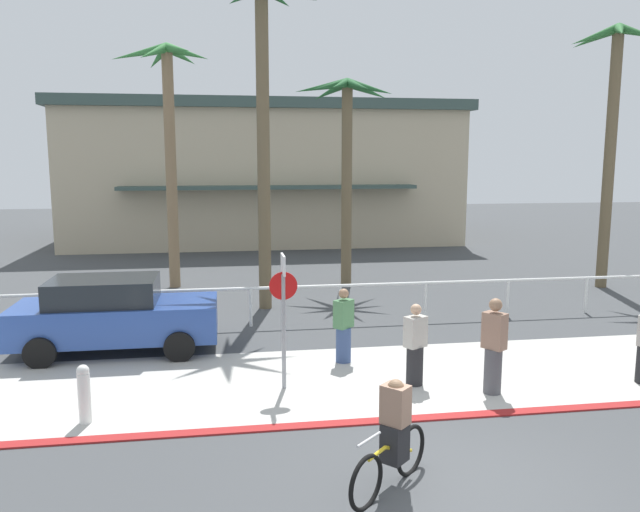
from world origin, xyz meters
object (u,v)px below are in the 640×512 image
at_px(stop_sign_bike_lane, 283,302).
at_px(pedestrian_3, 494,350).
at_px(cyclist_yellow_0, 393,437).
at_px(palm_tree_1, 262,70).
at_px(pedestrian_0, 344,329).
at_px(pedestrian_1, 415,348).
at_px(car_blue_1, 114,314).
at_px(bollard_1, 84,394).
at_px(palm_tree_2, 347,125).
at_px(palm_tree_0, 169,115).
at_px(palm_tree_3, 613,103).

height_order(stop_sign_bike_lane, pedestrian_3, stop_sign_bike_lane).
height_order(cyclist_yellow_0, pedestrian_3, pedestrian_3).
bearing_deg(palm_tree_1, pedestrian_3, -63.47).
xyz_separation_m(pedestrian_0, pedestrian_1, (1.09, -1.54, -0.01)).
xyz_separation_m(palm_tree_1, cyclist_yellow_0, (0.97, -10.30, -6.01)).
distance_m(car_blue_1, pedestrian_0, 5.13).
height_order(pedestrian_1, pedestrian_3, pedestrian_3).
bearing_deg(pedestrian_0, palm_tree_1, 104.14).
bearing_deg(car_blue_1, bollard_1, -87.78).
relative_size(palm_tree_2, pedestrian_0, 4.32).
bearing_deg(pedestrian_1, palm_tree_1, 109.60).
distance_m(palm_tree_0, palm_tree_3, 14.42).
relative_size(pedestrian_0, pedestrian_3, 0.89).
xyz_separation_m(palm_tree_0, car_blue_1, (-0.77, -7.20, -4.83)).
bearing_deg(palm_tree_2, palm_tree_3, -12.77).
bearing_deg(pedestrian_0, bollard_1, -153.18).
distance_m(palm_tree_2, cyclist_yellow_0, 14.46).
bearing_deg(pedestrian_1, stop_sign_bike_lane, 175.49).
distance_m(bollard_1, palm_tree_3, 18.19).
bearing_deg(pedestrian_0, palm_tree_3, 32.74).
bearing_deg(cyclist_yellow_0, stop_sign_bike_lane, 105.69).
bearing_deg(bollard_1, cyclist_yellow_0, -31.52).
height_order(stop_sign_bike_lane, pedestrian_1, stop_sign_bike_lane).
bearing_deg(palm_tree_2, palm_tree_0, 176.98).
distance_m(palm_tree_2, pedestrian_1, 11.00).
xyz_separation_m(cyclist_yellow_0, pedestrian_0, (0.33, 5.12, 0.04)).
bearing_deg(pedestrian_0, cyclist_yellow_0, -93.72).
bearing_deg(stop_sign_bike_lane, palm_tree_1, 89.22).
bearing_deg(cyclist_yellow_0, palm_tree_3, 48.06).
bearing_deg(palm_tree_1, palm_tree_2, 46.85).
height_order(palm_tree_2, pedestrian_0, palm_tree_2).
distance_m(cyclist_yellow_0, pedestrian_3, 3.99).
bearing_deg(palm_tree_3, palm_tree_0, 171.18).
relative_size(palm_tree_0, palm_tree_2, 1.15).
bearing_deg(pedestrian_0, palm_tree_2, 78.47).
distance_m(stop_sign_bike_lane, palm_tree_0, 11.16).
xyz_separation_m(car_blue_1, pedestrian_3, (7.28, -3.68, -0.03)).
bearing_deg(palm_tree_0, pedestrian_1, -62.97).
bearing_deg(bollard_1, palm_tree_0, 86.81).
height_order(palm_tree_3, car_blue_1, palm_tree_3).
height_order(bollard_1, palm_tree_3, palm_tree_3).
bearing_deg(pedestrian_3, palm_tree_0, 120.87).
distance_m(bollard_1, palm_tree_2, 13.51).
distance_m(bollard_1, pedestrian_3, 7.14).
height_order(stop_sign_bike_lane, pedestrian_0, stop_sign_bike_lane).
distance_m(palm_tree_3, pedestrian_3, 12.75).
distance_m(palm_tree_2, car_blue_1, 10.59).
distance_m(bollard_1, car_blue_1, 3.93).
relative_size(palm_tree_1, palm_tree_3, 1.05).
relative_size(bollard_1, pedestrian_3, 0.55).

